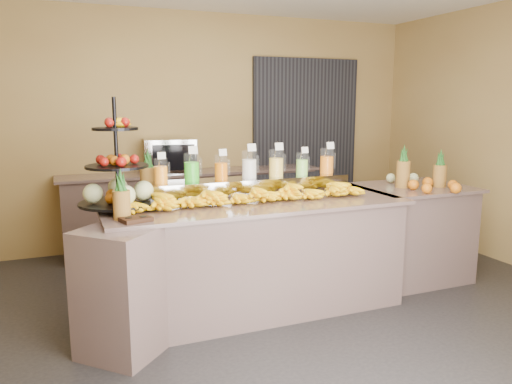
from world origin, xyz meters
TOP-DOWN VIEW (x-y plane):
  - ground at (0.00, 0.00)m, footprint 6.00×6.00m
  - room_envelope at (0.19, 0.79)m, footprint 6.04×5.02m
  - buffet_counter at (-0.12, 0.26)m, footprint 2.75×1.25m
  - right_counter at (1.70, 0.40)m, footprint 1.08×0.88m
  - back_ledge at (0.00, 2.25)m, footprint 3.10×0.55m
  - pitcher_tray at (0.06, 0.58)m, footprint 1.85×0.30m
  - juice_pitcher_orange_a at (-0.72, 0.58)m, footprint 0.11×0.12m
  - juice_pitcher_green at (-0.46, 0.58)m, footprint 0.13×0.13m
  - juice_pitcher_orange_b at (-0.20, 0.58)m, footprint 0.12×0.12m
  - juice_pitcher_milk at (0.06, 0.58)m, footprint 0.13×0.14m
  - juice_pitcher_lemon at (0.32, 0.58)m, footprint 0.13×0.14m
  - juice_pitcher_lime at (0.58, 0.58)m, footprint 0.11×0.12m
  - juice_pitcher_orange_c at (0.84, 0.58)m, footprint 0.13×0.13m
  - banana_heap at (-0.05, 0.26)m, footprint 2.13×0.19m
  - fruit_stand at (-1.05, 0.41)m, footprint 0.71×0.71m
  - condiment_caddy at (-1.03, -0.06)m, footprint 0.23×0.20m
  - pineapple_left_a at (-1.11, 0.04)m, footprint 0.12×0.12m
  - pineapple_left_b at (-0.79, 0.77)m, footprint 0.14×0.14m
  - right_fruit_pile at (1.72, 0.22)m, footprint 0.48×0.46m
  - oven_warmer at (-0.28, 2.25)m, footprint 0.63×0.48m

SIDE VIEW (x-z plane):
  - ground at x=0.00m, z-range 0.00..0.00m
  - buffet_counter at x=-0.12m, z-range 0.00..0.93m
  - back_ledge at x=0.00m, z-range 0.00..0.93m
  - right_counter at x=1.70m, z-range 0.00..0.93m
  - condiment_caddy at x=-1.03m, z-range 0.93..0.96m
  - banana_heap at x=-0.05m, z-range 0.91..1.09m
  - pitcher_tray at x=0.06m, z-range 0.93..1.08m
  - right_fruit_pile at x=1.72m, z-range 0.88..1.14m
  - pineapple_left_a at x=-1.11m, z-range 0.88..1.24m
  - pineapple_left_b at x=-0.79m, z-range 0.88..1.30m
  - oven_warmer at x=-0.28m, z-range 0.93..1.32m
  - fruit_stand at x=-1.05m, z-range 0.72..1.57m
  - juice_pitcher_lime at x=0.58m, z-range 1.04..1.31m
  - juice_pitcher_orange_a at x=-0.72m, z-range 1.04..1.31m
  - juice_pitcher_orange_b at x=-0.20m, z-range 1.03..1.31m
  - juice_pitcher_orange_c at x=0.84m, z-range 1.03..1.34m
  - juice_pitcher_green at x=-0.46m, z-range 1.03..1.34m
  - juice_pitcher_milk at x=0.06m, z-range 1.03..1.35m
  - juice_pitcher_lemon at x=0.32m, z-range 1.03..1.35m
  - room_envelope at x=0.19m, z-range 0.47..3.29m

